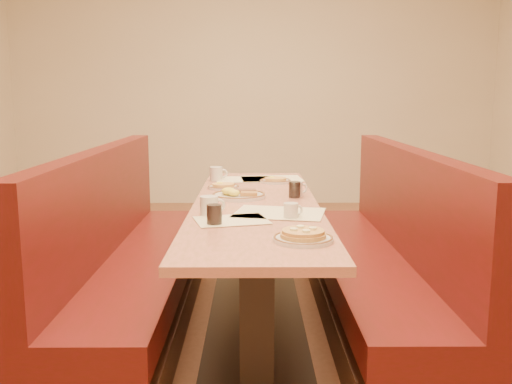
{
  "coord_description": "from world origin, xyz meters",
  "views": [
    {
      "loc": [
        -0.02,
        -3.19,
        1.34
      ],
      "look_at": [
        0.0,
        -0.24,
        0.85
      ],
      "focal_mm": 40.0,
      "sensor_mm": 36.0,
      "label": 1
    }
  ],
  "objects_px": {
    "booth_right": "(382,268)",
    "soda_tumbler_near": "(214,215)",
    "coffee_mug_b": "(210,206)",
    "coffee_mug_c": "(296,189)",
    "soda_tumbler_mid": "(295,190)",
    "coffee_mug_a": "(291,210)",
    "pancake_plate": "(303,237)",
    "booth_left": "(130,268)",
    "diner_table": "(256,266)",
    "eggs_plate": "(238,195)",
    "coffee_mug_d": "(217,173)"
  },
  "relations": [
    {
      "from": "diner_table",
      "to": "coffee_mug_d",
      "type": "bearing_deg",
      "value": 107.83
    },
    {
      "from": "booth_right",
      "to": "coffee_mug_b",
      "type": "bearing_deg",
      "value": -159.4
    },
    {
      "from": "booth_left",
      "to": "eggs_plate",
      "type": "distance_m",
      "value": 0.76
    },
    {
      "from": "eggs_plate",
      "to": "coffee_mug_d",
      "type": "distance_m",
      "value": 0.73
    },
    {
      "from": "diner_table",
      "to": "booth_left",
      "type": "bearing_deg",
      "value": 180.0
    },
    {
      "from": "coffee_mug_b",
      "to": "soda_tumbler_near",
      "type": "height_order",
      "value": "same"
    },
    {
      "from": "soda_tumbler_mid",
      "to": "diner_table",
      "type": "bearing_deg",
      "value": -145.38
    },
    {
      "from": "diner_table",
      "to": "booth_right",
      "type": "xyz_separation_m",
      "value": [
        0.73,
        0.0,
        -0.01
      ]
    },
    {
      "from": "coffee_mug_c",
      "to": "soda_tumbler_mid",
      "type": "bearing_deg",
      "value": -121.8
    },
    {
      "from": "diner_table",
      "to": "eggs_plate",
      "type": "distance_m",
      "value": 0.43
    },
    {
      "from": "booth_left",
      "to": "coffee_mug_a",
      "type": "relative_size",
      "value": 25.33
    },
    {
      "from": "diner_table",
      "to": "coffee_mug_d",
      "type": "relative_size",
      "value": 19.16
    },
    {
      "from": "booth_right",
      "to": "eggs_plate",
      "type": "height_order",
      "value": "booth_right"
    },
    {
      "from": "booth_right",
      "to": "soda_tumbler_near",
      "type": "height_order",
      "value": "booth_right"
    },
    {
      "from": "diner_table",
      "to": "coffee_mug_d",
      "type": "xyz_separation_m",
      "value": [
        -0.28,
        0.86,
        0.43
      ]
    },
    {
      "from": "booth_right",
      "to": "booth_left",
      "type": "bearing_deg",
      "value": 180.0
    },
    {
      "from": "eggs_plate",
      "to": "coffee_mug_d",
      "type": "height_order",
      "value": "coffee_mug_d"
    },
    {
      "from": "diner_table",
      "to": "soda_tumbler_mid",
      "type": "relative_size",
      "value": 26.02
    },
    {
      "from": "soda_tumbler_mid",
      "to": "coffee_mug_b",
      "type": "bearing_deg",
      "value": -131.68
    },
    {
      "from": "coffee_mug_a",
      "to": "coffee_mug_c",
      "type": "relative_size",
      "value": 0.86
    },
    {
      "from": "coffee_mug_c",
      "to": "coffee_mug_d",
      "type": "relative_size",
      "value": 0.88
    },
    {
      "from": "booth_right",
      "to": "soda_tumbler_near",
      "type": "distance_m",
      "value": 1.18
    },
    {
      "from": "eggs_plate",
      "to": "coffee_mug_b",
      "type": "height_order",
      "value": "coffee_mug_b"
    },
    {
      "from": "booth_right",
      "to": "soda_tumbler_mid",
      "type": "height_order",
      "value": "booth_right"
    },
    {
      "from": "booth_left",
      "to": "eggs_plate",
      "type": "bearing_deg",
      "value": 13.41
    },
    {
      "from": "coffee_mug_b",
      "to": "soda_tumbler_mid",
      "type": "xyz_separation_m",
      "value": [
        0.47,
        0.52,
        -0.0
      ]
    },
    {
      "from": "pancake_plate",
      "to": "coffee_mug_a",
      "type": "distance_m",
      "value": 0.45
    },
    {
      "from": "diner_table",
      "to": "coffee_mug_a",
      "type": "relative_size",
      "value": 25.33
    },
    {
      "from": "coffee_mug_b",
      "to": "coffee_mug_d",
      "type": "xyz_separation_m",
      "value": [
        -0.04,
        1.22,
        -0.0
      ]
    },
    {
      "from": "booth_right",
      "to": "coffee_mug_a",
      "type": "bearing_deg",
      "value": -142.09
    },
    {
      "from": "eggs_plate",
      "to": "pancake_plate",
      "type": "bearing_deg",
      "value": -74.02
    },
    {
      "from": "booth_left",
      "to": "coffee_mug_b",
      "type": "xyz_separation_m",
      "value": [
        0.5,
        -0.36,
        0.44
      ]
    },
    {
      "from": "booth_right",
      "to": "coffee_mug_b",
      "type": "relative_size",
      "value": 19.24
    },
    {
      "from": "booth_right",
      "to": "pancake_plate",
      "type": "xyz_separation_m",
      "value": [
        -0.54,
        -0.88,
        0.41
      ]
    },
    {
      "from": "coffee_mug_a",
      "to": "soda_tumbler_near",
      "type": "distance_m",
      "value": 0.4
    },
    {
      "from": "coffee_mug_b",
      "to": "coffee_mug_c",
      "type": "distance_m",
      "value": 0.75
    },
    {
      "from": "coffee_mug_b",
      "to": "soda_tumbler_mid",
      "type": "relative_size",
      "value": 1.35
    },
    {
      "from": "booth_right",
      "to": "soda_tumbler_near",
      "type": "xyz_separation_m",
      "value": [
        -0.93,
        -0.58,
        0.44
      ]
    },
    {
      "from": "coffee_mug_b",
      "to": "soda_tumbler_near",
      "type": "bearing_deg",
      "value": -97.37
    },
    {
      "from": "coffee_mug_b",
      "to": "coffee_mug_a",
      "type": "bearing_deg",
      "value": -27.06
    },
    {
      "from": "pancake_plate",
      "to": "soda_tumbler_near",
      "type": "height_order",
      "value": "soda_tumbler_near"
    },
    {
      "from": "coffee_mug_d",
      "to": "coffee_mug_b",
      "type": "bearing_deg",
      "value": -96.43
    },
    {
      "from": "eggs_plate",
      "to": "coffee_mug_c",
      "type": "bearing_deg",
      "value": 9.6
    },
    {
      "from": "coffee_mug_c",
      "to": "soda_tumbler_mid",
      "type": "xyz_separation_m",
      "value": [
        -0.01,
        -0.05,
        0.0
      ]
    },
    {
      "from": "booth_left",
      "to": "coffee_mug_c",
      "type": "height_order",
      "value": "booth_left"
    },
    {
      "from": "pancake_plate",
      "to": "coffee_mug_a",
      "type": "relative_size",
      "value": 2.58
    },
    {
      "from": "booth_right",
      "to": "coffee_mug_b",
      "type": "distance_m",
      "value": 1.12
    },
    {
      "from": "coffee_mug_c",
      "to": "booth_left",
      "type": "bearing_deg",
      "value": 176.79
    },
    {
      "from": "diner_table",
      "to": "coffee_mug_b",
      "type": "height_order",
      "value": "coffee_mug_b"
    },
    {
      "from": "booth_left",
      "to": "coffee_mug_a",
      "type": "xyz_separation_m",
      "value": [
        0.91,
        -0.44,
        0.43
      ]
    }
  ]
}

